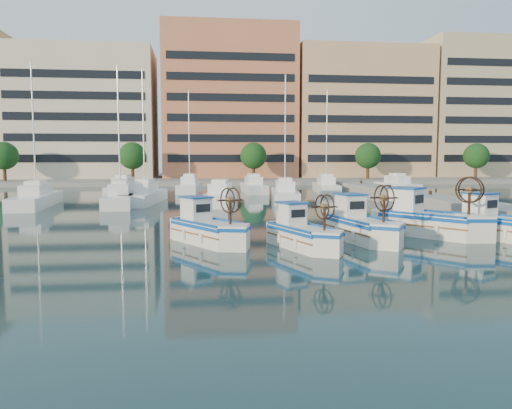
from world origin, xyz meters
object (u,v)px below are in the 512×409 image
fishing_boat_e (499,223)px  fishing_boat_d (427,219)px  fishing_boat_c (361,225)px  fishing_boat_a (208,227)px  fishing_boat_b (302,232)px

fishing_boat_e → fishing_boat_d: bearing=131.0°
fishing_boat_c → fishing_boat_d: 4.02m
fishing_boat_e → fishing_boat_c: bearing=152.6°
fishing_boat_a → fishing_boat_b: (4.18, -1.71, -0.06)m
fishing_boat_d → fishing_boat_e: 3.41m
fishing_boat_a → fishing_boat_b: bearing=-53.3°
fishing_boat_a → fishing_boat_c: 7.44m
fishing_boat_c → fishing_boat_d: (3.87, 1.07, 0.08)m
fishing_boat_a → fishing_boat_d: size_ratio=0.90×
fishing_boat_a → fishing_boat_b: size_ratio=1.07×
fishing_boat_a → fishing_boat_e: fishing_boat_e is taller
fishing_boat_d → fishing_boat_e: bearing=-62.8°
fishing_boat_b → fishing_boat_e: fishing_boat_e is taller
fishing_boat_b → fishing_boat_d: size_ratio=0.84×
fishing_boat_c → fishing_boat_e: (6.98, -0.34, 0.01)m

